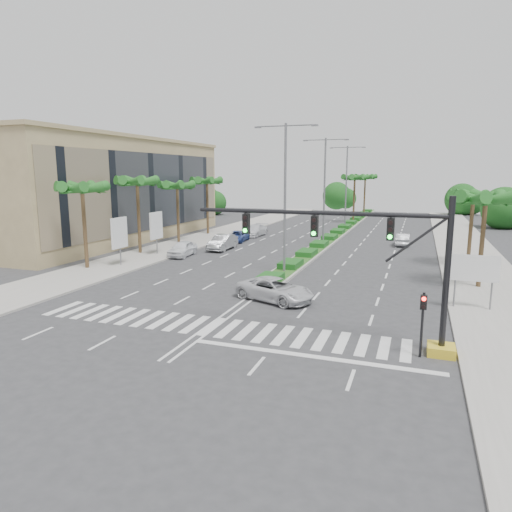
{
  "coord_description": "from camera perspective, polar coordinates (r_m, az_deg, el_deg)",
  "views": [
    {
      "loc": [
        10.16,
        -21.34,
        8.16
      ],
      "look_at": [
        0.63,
        5.35,
        3.0
      ],
      "focal_mm": 32.0,
      "sensor_mm": 36.0,
      "label": 1
    }
  ],
  "objects": [
    {
      "name": "car_parked_a",
      "position": [
        45.96,
        -9.18,
        0.91
      ],
      "size": [
        2.19,
        4.59,
        1.52
      ],
      "primitive_type": "imported",
      "rotation": [
        0.0,
        0.0,
        0.09
      ],
      "color": "white",
      "rests_on": "ground"
    },
    {
      "name": "streetlight_near",
      "position": [
        36.8,
        3.65,
        8.19
      ],
      "size": [
        5.1,
        0.25,
        12.0
      ],
      "color": "slate",
      "rests_on": "ground"
    },
    {
      "name": "car_parked_b",
      "position": [
        49.33,
        -4.21,
        1.73
      ],
      "size": [
        1.78,
        4.97,
        1.63
      ],
      "primitive_type": "imported",
      "rotation": [
        0.0,
        0.0,
        0.01
      ],
      "color": "#A1A1A5",
      "rests_on": "ground"
    },
    {
      "name": "palm_left_end",
      "position": [
        61.44,
        -6.14,
        9.07
      ],
      "size": [
        4.57,
        4.68,
        7.75
      ],
      "color": "brown",
      "rests_on": "ground"
    },
    {
      "name": "palm_median_a",
      "position": [
        77.02,
        12.24,
        9.35
      ],
      "size": [
        4.57,
        4.68,
        8.05
      ],
      "color": "brown",
      "rests_on": "ground"
    },
    {
      "name": "billboard_far",
      "position": [
        46.72,
        -12.37,
        3.69
      ],
      "size": [
        0.18,
        2.1,
        4.35
      ],
      "color": "slate",
      "rests_on": "ground"
    },
    {
      "name": "car_crossing",
      "position": [
        29.6,
        2.39,
        -4.21
      ],
      "size": [
        5.82,
        4.16,
        1.47
      ],
      "primitive_type": "imported",
      "rotation": [
        0.0,
        0.0,
        1.21
      ],
      "color": "silver",
      "rests_on": "ground"
    },
    {
      "name": "car_right",
      "position": [
        54.75,
        17.88,
        1.98
      ],
      "size": [
        1.48,
        4.22,
        1.39
      ],
      "primitive_type": "imported",
      "rotation": [
        0.0,
        0.0,
        3.14
      ],
      "color": "silver",
      "rests_on": "ground"
    },
    {
      "name": "footpath_left",
      "position": [
        49.17,
        -11.7,
        0.64
      ],
      "size": [
        6.0,
        120.0,
        0.15
      ],
      "primitive_type": "cube",
      "color": "gray",
      "rests_on": "ground"
    },
    {
      "name": "palm_left_near",
      "position": [
        41.18,
        -20.9,
        7.6
      ],
      "size": [
        4.57,
        4.68,
        7.55
      ],
      "color": "brown",
      "rests_on": "ground"
    },
    {
      "name": "median",
      "position": [
        67.6,
        10.89,
        3.28
      ],
      "size": [
        2.2,
        75.0,
        0.2
      ],
      "primitive_type": "cube",
      "color": "gray",
      "rests_on": "ground"
    },
    {
      "name": "streetlight_far",
      "position": [
        68.12,
        11.22,
        8.98
      ],
      "size": [
        5.1,
        0.25,
        12.0
      ],
      "color": "slate",
      "rests_on": "ground"
    },
    {
      "name": "palm_left_mid",
      "position": [
        47.54,
        -14.63,
        8.68
      ],
      "size": [
        4.57,
        4.68,
        7.95
      ],
      "color": "brown",
      "rests_on": "ground"
    },
    {
      "name": "pedestrian_signal",
      "position": [
        21.56,
        20.13,
        -6.81
      ],
      "size": [
        0.28,
        0.36,
        3.0
      ],
      "color": "black",
      "rests_on": "ground"
    },
    {
      "name": "palm_right_near",
      "position": [
        35.66,
        26.78,
        6.08
      ],
      "size": [
        4.57,
        4.68,
        7.05
      ],
      "color": "brown",
      "rests_on": "ground"
    },
    {
      "name": "palm_right_far",
      "position": [
        43.62,
        25.51,
        6.37
      ],
      "size": [
        4.57,
        4.68,
        6.75
      ],
      "color": "brown",
      "rests_on": "ground"
    },
    {
      "name": "signal_gantry",
      "position": [
        21.87,
        16.87,
        -2.54
      ],
      "size": [
        12.6,
        1.2,
        7.2
      ],
      "color": "gold",
      "rests_on": "ground"
    },
    {
      "name": "median_grass",
      "position": [
        67.58,
        10.9,
        3.38
      ],
      "size": [
        1.8,
        75.0,
        0.04
      ],
      "primitive_type": "cube",
      "color": "#22511C",
      "rests_on": "median"
    },
    {
      "name": "billboard_near",
      "position": [
        41.8,
        -16.71,
        2.74
      ],
      "size": [
        0.18,
        2.1,
        4.35
      ],
      "color": "slate",
      "rests_on": "ground"
    },
    {
      "name": "footpath_right",
      "position": [
        42.42,
        26.1,
        -1.74
      ],
      "size": [
        6.0,
        120.0,
        0.15
      ],
      "primitive_type": "cube",
      "color": "gray",
      "rests_on": "ground"
    },
    {
      "name": "car_parked_d",
      "position": [
        60.09,
        -0.12,
        3.23
      ],
      "size": [
        2.38,
        5.24,
        1.49
      ],
      "primitive_type": "imported",
      "rotation": [
        0.0,
        0.0,
        -0.06
      ],
      "color": "silver",
      "rests_on": "ground"
    },
    {
      "name": "palm_median_b",
      "position": [
        91.91,
        13.5,
        9.42
      ],
      "size": [
        4.57,
        4.68,
        8.05
      ],
      "color": "brown",
      "rests_on": "ground"
    },
    {
      "name": "palm_left_far",
      "position": [
        54.36,
        -9.83,
        8.41
      ],
      "size": [
        4.57,
        4.68,
        7.35
      ],
      "color": "brown",
      "rests_on": "ground"
    },
    {
      "name": "car_parked_c",
      "position": [
        55.08,
        -2.41,
        2.46
      ],
      "size": [
        2.51,
        4.76,
        1.28
      ],
      "primitive_type": "imported",
      "rotation": [
        0.0,
        0.0,
        0.09
      ],
      "color": "#304994",
      "rests_on": "ground"
    },
    {
      "name": "ground",
      "position": [
        25.01,
        -5.55,
        -8.77
      ],
      "size": [
        160.0,
        160.0,
        0.0
      ],
      "primitive_type": "plane",
      "color": "#333335",
      "rests_on": "ground"
    },
    {
      "name": "direction_sign",
      "position": [
        30.07,
        25.65,
        -1.66
      ],
      "size": [
        2.7,
        0.11,
        3.4
      ],
      "color": "slate",
      "rests_on": "ground"
    },
    {
      "name": "building",
      "position": [
        59.61,
        -17.87,
        7.75
      ],
      "size": [
        12.0,
        36.0,
        12.0
      ],
      "primitive_type": "cube",
      "color": "tan",
      "rests_on": "ground"
    },
    {
      "name": "streetlight_mid",
      "position": [
        52.36,
        8.56,
        8.72
      ],
      "size": [
        5.1,
        0.25,
        12.0
      ],
      "color": "slate",
      "rests_on": "ground"
    }
  ]
}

